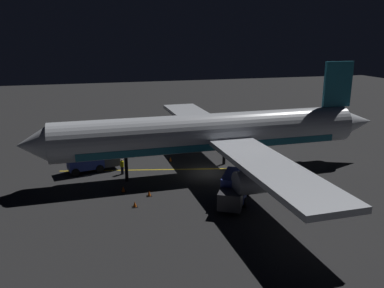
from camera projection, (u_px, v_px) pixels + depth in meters
name	position (u px, v px, depth m)	size (l,w,h in m)	color
ground_plane	(209.00, 174.00, 44.05)	(180.00, 180.00, 0.20)	#282829
apron_guide_stripe	(170.00, 169.00, 45.13)	(0.24, 25.00, 0.01)	gold
airliner	(215.00, 134.00, 43.00)	(40.82, 40.54, 11.97)	silver
baggage_truck	(90.00, 160.00, 44.27)	(3.24, 5.90, 2.56)	navy
catering_truck	(234.00, 189.00, 35.87)	(5.89, 4.62, 2.62)	navy
ground_crew_worker	(122.00, 167.00, 43.39)	(0.40, 0.40, 1.74)	black
traffic_cone_near_left	(123.00, 189.00, 38.67)	(0.50, 0.50, 0.55)	#EA590F
traffic_cone_near_right	(171.00, 159.00, 47.94)	(0.50, 0.50, 0.55)	#EA590F
traffic_cone_under_wing	(135.00, 204.00, 35.25)	(0.50, 0.50, 0.55)	#EA590F
traffic_cone_far	(149.00, 194.00, 37.63)	(0.50, 0.50, 0.55)	#EA590F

